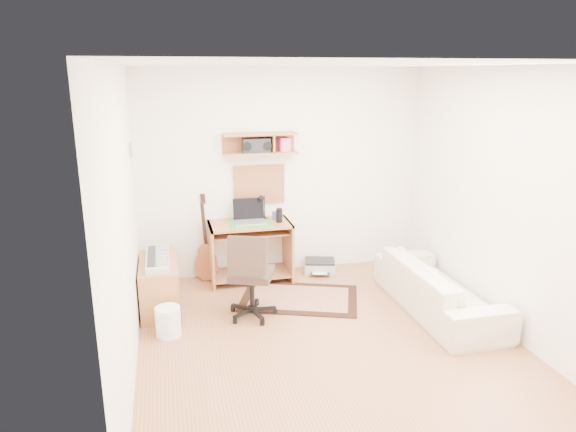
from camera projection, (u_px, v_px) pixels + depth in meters
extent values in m
cube|color=#A26943|center=(328.00, 342.00, 5.07)|extent=(3.60, 4.00, 0.01)
cube|color=white|center=(334.00, 64.00, 4.38)|extent=(3.60, 4.00, 0.01)
cube|color=white|center=(282.00, 173.00, 6.60)|extent=(3.60, 0.01, 2.60)
cube|color=white|center=(124.00, 226.00, 4.32)|extent=(0.01, 4.00, 2.60)
cube|color=white|center=(505.00, 202.00, 5.13)|extent=(0.01, 4.00, 2.60)
cube|color=#AD6E3D|center=(260.00, 144.00, 6.31)|extent=(0.90, 0.25, 0.26)
cube|color=tan|center=(259.00, 185.00, 6.55)|extent=(0.64, 0.03, 0.49)
cube|color=#4C8CBF|center=(131.00, 150.00, 5.62)|extent=(0.02, 0.20, 0.15)
cylinder|color=black|center=(279.00, 215.00, 6.39)|extent=(0.08, 0.08, 0.17)
cylinder|color=#3644A4|center=(275.00, 215.00, 6.54)|extent=(0.07, 0.07, 0.10)
cube|color=black|center=(256.00, 145.00, 6.30)|extent=(0.33, 0.15, 0.17)
cube|color=tan|center=(299.00, 298.00, 6.04)|extent=(1.55, 1.29, 0.02)
cube|color=#AD6E3D|center=(160.00, 285.00, 5.73)|extent=(0.40, 0.90, 0.55)
cube|color=#B2B5BA|center=(158.00, 259.00, 5.64)|extent=(0.25, 0.79, 0.07)
cylinder|color=white|center=(168.00, 321.00, 5.16)|extent=(0.25, 0.25, 0.30)
cube|color=#A5A8AA|center=(320.00, 265.00, 6.84)|extent=(0.46, 0.40, 0.15)
imported|color=beige|center=(439.00, 280.00, 5.65)|extent=(0.54, 1.85, 0.72)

